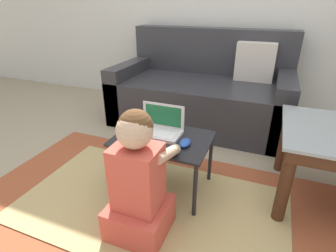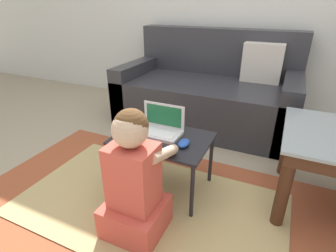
% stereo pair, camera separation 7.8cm
% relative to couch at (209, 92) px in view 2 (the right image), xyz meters
% --- Properties ---
extents(ground_plane, '(16.00, 16.00, 0.00)m').
position_rel_couch_xyz_m(ground_plane, '(0.09, -1.32, -0.31)').
color(ground_plane, gray).
extents(area_rug, '(2.24, 1.28, 0.01)m').
position_rel_couch_xyz_m(area_rug, '(0.06, -1.40, -0.30)').
color(area_rug, '#9E4C2D').
rests_on(area_rug, ground_plane).
extents(couch, '(1.69, 0.93, 0.90)m').
position_rel_couch_xyz_m(couch, '(0.00, 0.00, 0.00)').
color(couch, '#2D2D33').
rests_on(couch, ground_plane).
extents(laptop_desk, '(0.59, 0.42, 0.38)m').
position_rel_couch_xyz_m(laptop_desk, '(0.06, -1.20, 0.03)').
color(laptop_desk, black).
rests_on(laptop_desk, ground_plane).
extents(laptop, '(0.28, 0.17, 0.18)m').
position_rel_couch_xyz_m(laptop, '(0.02, -1.16, 0.11)').
color(laptop, silver).
rests_on(laptop, laptop_desk).
extents(computer_mouse, '(0.06, 0.10, 0.03)m').
position_rel_couch_xyz_m(computer_mouse, '(0.22, -1.24, 0.09)').
color(computer_mouse, '#234CB2').
rests_on(computer_mouse, laptop_desk).
extents(person_seated, '(0.31, 0.41, 0.72)m').
position_rel_couch_xyz_m(person_seated, '(0.09, -1.59, 0.01)').
color(person_seated, '#CC4C3D').
rests_on(person_seated, ground_plane).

